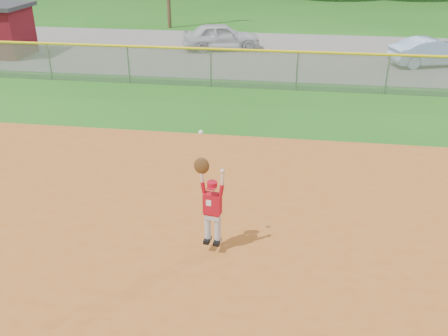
# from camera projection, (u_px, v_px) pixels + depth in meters

# --- Properties ---
(ground) EXTENTS (120.00, 120.00, 0.00)m
(ground) POSITION_uv_depth(u_px,v_px,m) (287.00, 232.00, 10.45)
(ground) COLOR #1F5F15
(ground) RESTS_ON ground
(clay_infield) EXTENTS (24.00, 16.00, 0.04)m
(clay_infield) POSITION_uv_depth(u_px,v_px,m) (281.00, 336.00, 7.77)
(clay_infield) COLOR #AC591F
(clay_infield) RESTS_ON ground
(parking_strip) EXTENTS (44.00, 10.00, 0.03)m
(parking_strip) POSITION_uv_depth(u_px,v_px,m) (298.00, 54.00, 24.66)
(parking_strip) COLOR slate
(parking_strip) RESTS_ON ground
(car_white_a) EXTENTS (4.18, 2.69, 1.33)m
(car_white_a) POSITION_uv_depth(u_px,v_px,m) (221.00, 36.00, 25.25)
(car_white_a) COLOR silver
(car_white_a) RESTS_ON parking_strip
(car_blue) EXTENTS (3.93, 2.38, 1.22)m
(car_blue) POSITION_uv_depth(u_px,v_px,m) (432.00, 52.00, 22.38)
(car_blue) COLOR #8FAFD5
(car_blue) RESTS_ON parking_strip
(outfield_fence) EXTENTS (40.06, 0.10, 1.55)m
(outfield_fence) POSITION_uv_depth(u_px,v_px,m) (297.00, 68.00, 18.94)
(outfield_fence) COLOR gray
(outfield_fence) RESTS_ON ground
(ballplayer) EXTENTS (0.59, 0.27, 2.32)m
(ballplayer) POSITION_uv_depth(u_px,v_px,m) (211.00, 202.00, 9.35)
(ballplayer) COLOR silver
(ballplayer) RESTS_ON ground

